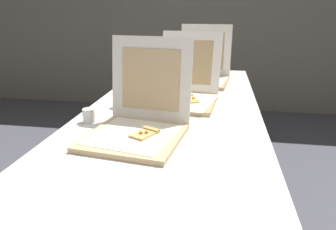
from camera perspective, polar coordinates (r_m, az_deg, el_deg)
name	(u,v)px	position (r m, az deg, el deg)	size (l,w,h in m)	color
wall_back	(203,4)	(4.00, 6.44, 19.55)	(10.00, 0.10, 2.60)	gray
table	(170,122)	(1.60, 0.38, -1.31)	(0.92, 2.47, 0.75)	silver
pizza_box_front	(138,123)	(1.31, -5.48, -1.48)	(0.43, 0.47, 0.40)	tan
pizza_box_middle	(183,92)	(1.79, 2.84, 4.21)	(0.42, 0.55, 0.38)	tan
pizza_box_back	(202,74)	(2.29, 6.20, 7.47)	(0.42, 0.42, 0.40)	tan
cup_white_mid	(119,102)	(1.70, -8.89, 2.45)	(0.06, 0.06, 0.07)	white
cup_white_far	(146,87)	(2.01, -4.13, 5.17)	(0.06, 0.06, 0.07)	white
cup_white_near_center	(89,116)	(1.51, -14.28, -0.09)	(0.06, 0.06, 0.07)	white
napkin_pile	(150,220)	(0.83, -3.29, -18.75)	(0.14, 0.13, 0.01)	white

